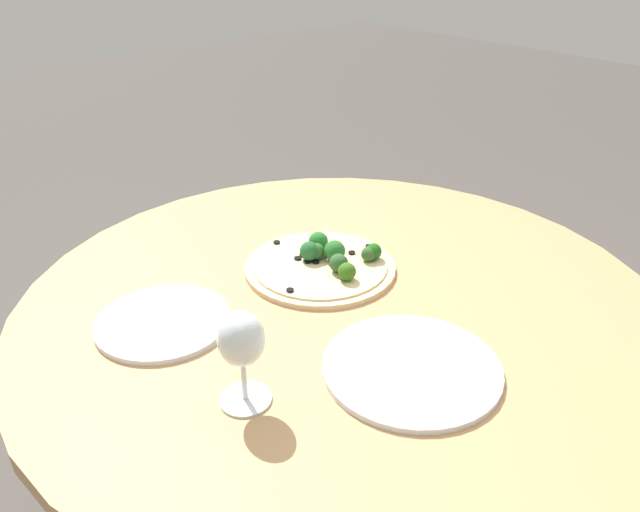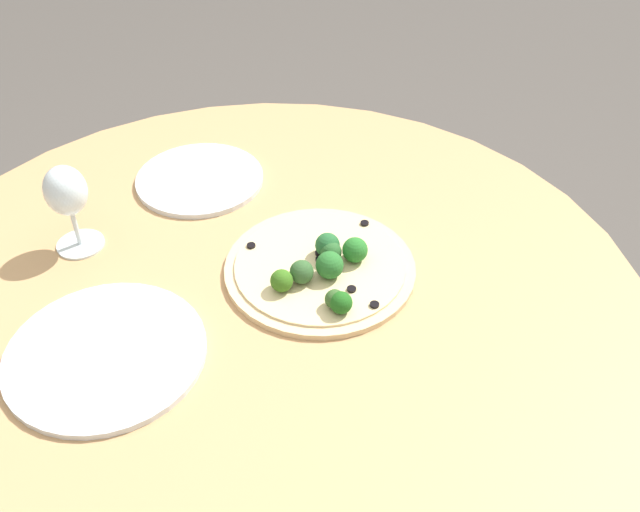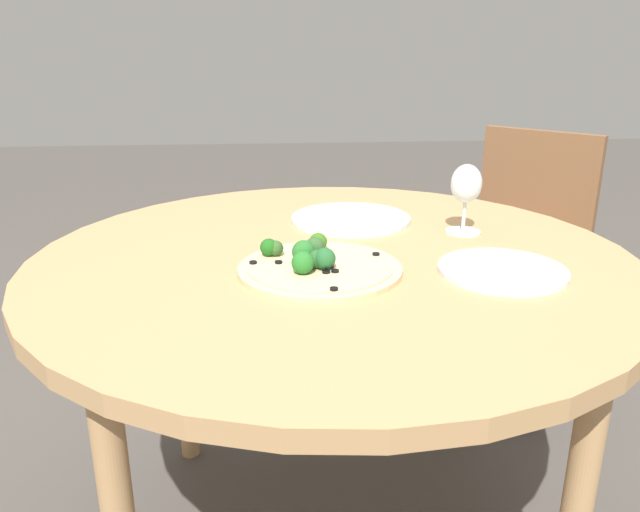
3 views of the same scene
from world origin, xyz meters
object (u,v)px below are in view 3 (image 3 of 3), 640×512
chair (516,252)px  wine_glass (466,187)px  pizza (316,264)px  plate_far (502,270)px  plate_near (351,219)px

chair → wine_glass: size_ratio=5.62×
pizza → plate_far: (-0.33, 0.04, -0.01)m
wine_glass → plate_near: 0.28m
pizza → wine_glass: (-0.34, -0.21, 0.09)m
wine_glass → plate_far: size_ratio=0.65×
wine_glass → plate_near: size_ratio=0.54×
wine_glass → plate_far: 0.27m
wine_glass → pizza: bearing=32.3°
pizza → plate_far: 0.34m
chair → pizza: bearing=-87.9°
plate_near → plate_far: (-0.23, 0.36, 0.00)m
plate_far → plate_near: bearing=-57.8°
chair → plate_far: size_ratio=3.67×
chair → pizza: 1.08m
pizza → plate_near: 0.34m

